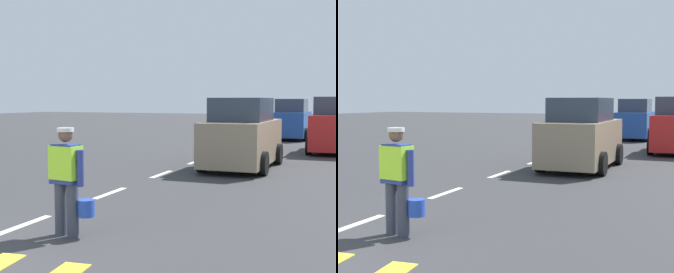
# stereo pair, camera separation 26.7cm
# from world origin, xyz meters

# --- Properties ---
(ground_plane) EXTENTS (96.00, 96.00, 0.00)m
(ground_plane) POSITION_xyz_m (0.00, 21.00, 0.00)
(ground_plane) COLOR #333335
(lane_center_line) EXTENTS (0.14, 46.40, 0.01)m
(lane_center_line) POSITION_xyz_m (0.00, 25.20, 0.00)
(lane_center_line) COLOR silver
(lane_center_line) RESTS_ON ground
(road_worker) EXTENTS (0.77, 0.36, 1.67)m
(road_worker) POSITION_xyz_m (1.06, 2.44, 0.93)
(road_worker) COLOR #383D4C
(road_worker) RESTS_ON ground
(car_outgoing_far) EXTENTS (1.92, 4.05, 2.16)m
(car_outgoing_far) POSITION_xyz_m (1.72, 22.86, 1.00)
(car_outgoing_far) COLOR #1E4799
(car_outgoing_far) RESTS_ON ground
(car_outgoing_ahead) EXTENTS (2.00, 4.14, 2.16)m
(car_outgoing_ahead) POSITION_xyz_m (1.81, 10.82, 1.00)
(car_outgoing_ahead) COLOR gray
(car_outgoing_ahead) RESTS_ON ground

